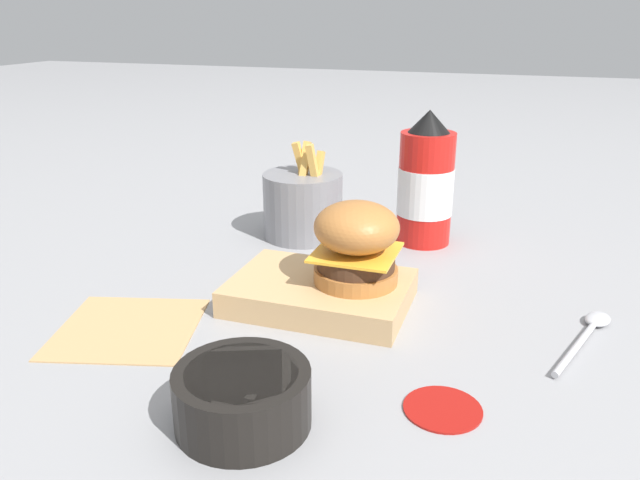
% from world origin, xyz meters
% --- Properties ---
extents(ground_plane, '(6.00, 6.00, 0.00)m').
position_xyz_m(ground_plane, '(0.00, 0.00, 0.00)').
color(ground_plane, gray).
extents(serving_board, '(0.20, 0.14, 0.03)m').
position_xyz_m(serving_board, '(-0.06, 0.07, 0.02)').
color(serving_board, tan).
rests_on(serving_board, ground_plane).
extents(burger, '(0.10, 0.10, 0.10)m').
position_xyz_m(burger, '(-0.02, 0.08, 0.08)').
color(burger, '#AD6B33').
rests_on(burger, serving_board).
extents(ketchup_bottle, '(0.08, 0.08, 0.20)m').
position_xyz_m(ketchup_bottle, '(0.02, 0.32, 0.09)').
color(ketchup_bottle, red).
rests_on(ketchup_bottle, ground_plane).
extents(fries_basket, '(0.12, 0.12, 0.15)m').
position_xyz_m(fries_basket, '(-0.16, 0.28, 0.05)').
color(fries_basket, slate).
rests_on(fries_basket, ground_plane).
extents(side_bowl, '(0.11, 0.11, 0.05)m').
position_xyz_m(side_bowl, '(-0.05, -0.17, 0.03)').
color(side_bowl, black).
rests_on(side_bowl, ground_plane).
extents(spoon, '(0.07, 0.16, 0.01)m').
position_xyz_m(spoon, '(0.24, 0.09, 0.01)').
color(spoon, '#B2B2B7').
rests_on(spoon, ground_plane).
extents(ketchup_puddle, '(0.07, 0.07, 0.00)m').
position_xyz_m(ketchup_puddle, '(0.11, -0.09, 0.00)').
color(ketchup_puddle, '#9E140F').
rests_on(ketchup_puddle, ground_plane).
extents(parchment_square, '(0.18, 0.18, 0.00)m').
position_xyz_m(parchment_square, '(-0.24, -0.06, 0.00)').
color(parchment_square, tan).
rests_on(parchment_square, ground_plane).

